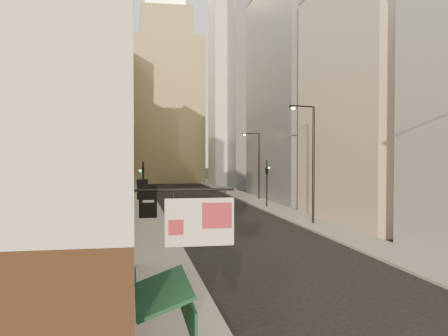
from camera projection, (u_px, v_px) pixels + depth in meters
sidewalk_left at (143, 198)px, 62.68m from camera, size 3.00×140.00×0.15m
sidewalk_right at (244, 196)px, 65.08m from camera, size 3.00×140.00×0.15m
near_building_left at (40, 145)px, 16.48m from camera, size 8.30×23.04×12.30m
left_bldg_beige at (69, 119)px, 32.93m from camera, size 8.00×12.00×16.00m
left_bldg_grey at (89, 109)px, 48.59m from camera, size 8.00×16.00×20.00m
left_bldg_tan at (100, 132)px, 66.31m from camera, size 8.00×18.00×17.00m
left_bldg_wingrid at (107, 117)px, 85.85m from camera, size 8.00×20.00×24.00m
right_bldg_beige at (376, 102)px, 41.25m from camera, size 8.00×16.00×20.00m
right_bldg_wingrid at (297, 94)px, 60.80m from camera, size 8.00×20.00×26.00m
highrise at (278, 42)px, 89.04m from camera, size 21.00×23.00×51.20m
clock_tower at (166, 94)px, 99.51m from camera, size 14.00×14.00×44.90m
white_tower at (234, 80)px, 87.77m from camera, size 8.00×8.00×41.50m
streetlamp_mid at (311, 157)px, 39.46m from camera, size 2.37×1.05×9.46m
streetlamp_far at (257, 162)px, 60.49m from camera, size 2.14×0.22×8.17m
traffic_light_left at (143, 177)px, 43.35m from camera, size 0.61×0.55×5.00m
traffic_light_right at (267, 172)px, 51.88m from camera, size 0.74×0.74×5.00m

